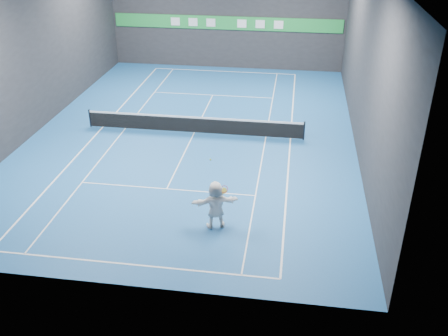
# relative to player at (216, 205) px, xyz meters

# --- Properties ---
(ground) EXTENTS (26.00, 26.00, 0.00)m
(ground) POSITION_rel_player_xyz_m (-2.73, 9.03, -1.03)
(ground) COLOR #1B5696
(ground) RESTS_ON ground
(wall_back) EXTENTS (18.00, 0.10, 9.00)m
(wall_back) POSITION_rel_player_xyz_m (-2.73, 22.03, 3.47)
(wall_back) COLOR #252628
(wall_back) RESTS_ON ground
(wall_front) EXTENTS (18.00, 0.10, 9.00)m
(wall_front) POSITION_rel_player_xyz_m (-2.73, -3.97, 3.47)
(wall_front) COLOR #252628
(wall_front) RESTS_ON ground
(wall_left) EXTENTS (0.10, 26.00, 9.00)m
(wall_left) POSITION_rel_player_xyz_m (-11.73, 9.03, 3.47)
(wall_left) COLOR #252628
(wall_left) RESTS_ON ground
(wall_right) EXTENTS (0.10, 26.00, 9.00)m
(wall_right) POSITION_rel_player_xyz_m (6.27, 9.03, 3.47)
(wall_right) COLOR #252628
(wall_right) RESTS_ON ground
(baseline_near) EXTENTS (10.98, 0.08, 0.01)m
(baseline_near) POSITION_rel_player_xyz_m (-2.73, -2.86, -1.03)
(baseline_near) COLOR white
(baseline_near) RESTS_ON ground
(baseline_far) EXTENTS (10.98, 0.08, 0.01)m
(baseline_far) POSITION_rel_player_xyz_m (-2.73, 20.92, -1.03)
(baseline_far) COLOR white
(baseline_far) RESTS_ON ground
(sideline_doubles_left) EXTENTS (0.08, 23.78, 0.01)m
(sideline_doubles_left) POSITION_rel_player_xyz_m (-8.22, 9.03, -1.03)
(sideline_doubles_left) COLOR white
(sideline_doubles_left) RESTS_ON ground
(sideline_doubles_right) EXTENTS (0.08, 23.78, 0.01)m
(sideline_doubles_right) POSITION_rel_player_xyz_m (2.76, 9.03, -1.03)
(sideline_doubles_right) COLOR white
(sideline_doubles_right) RESTS_ON ground
(sideline_singles_left) EXTENTS (0.06, 23.78, 0.01)m
(sideline_singles_left) POSITION_rel_player_xyz_m (-6.84, 9.03, -1.03)
(sideline_singles_left) COLOR white
(sideline_singles_left) RESTS_ON ground
(sideline_singles_right) EXTENTS (0.06, 23.78, 0.01)m
(sideline_singles_right) POSITION_rel_player_xyz_m (1.38, 9.03, -1.03)
(sideline_singles_right) COLOR white
(sideline_singles_right) RESTS_ON ground
(service_line_near) EXTENTS (8.23, 0.06, 0.01)m
(service_line_near) POSITION_rel_player_xyz_m (-2.73, 2.63, -1.03)
(service_line_near) COLOR white
(service_line_near) RESTS_ON ground
(service_line_far) EXTENTS (8.23, 0.06, 0.01)m
(service_line_far) POSITION_rel_player_xyz_m (-2.73, 15.43, -1.03)
(service_line_far) COLOR white
(service_line_far) RESTS_ON ground
(center_service_line) EXTENTS (0.06, 12.80, 0.01)m
(center_service_line) POSITION_rel_player_xyz_m (-2.73, 9.03, -1.03)
(center_service_line) COLOR white
(center_service_line) RESTS_ON ground
(player) EXTENTS (2.00, 1.18, 2.06)m
(player) POSITION_rel_player_xyz_m (0.00, 0.00, 0.00)
(player) COLOR white
(player) RESTS_ON ground
(tennis_ball) EXTENTS (0.07, 0.07, 0.07)m
(tennis_ball) POSITION_rel_player_xyz_m (-0.21, 0.16, 1.93)
(tennis_ball) COLOR #BDDF25
(tennis_ball) RESTS_ON player
(tennis_net) EXTENTS (12.50, 0.10, 1.07)m
(tennis_net) POSITION_rel_player_xyz_m (-2.73, 9.03, -0.49)
(tennis_net) COLOR black
(tennis_net) RESTS_ON ground
(sponsor_banner) EXTENTS (17.64, 0.11, 1.00)m
(sponsor_banner) POSITION_rel_player_xyz_m (-2.73, 21.96, 2.47)
(sponsor_banner) COLOR green
(sponsor_banner) RESTS_ON wall_back
(tennis_racket) EXTENTS (0.43, 0.32, 0.73)m
(tennis_racket) POSITION_rel_player_xyz_m (0.32, 0.05, 0.66)
(tennis_racket) COLOR #B1121E
(tennis_racket) RESTS_ON player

